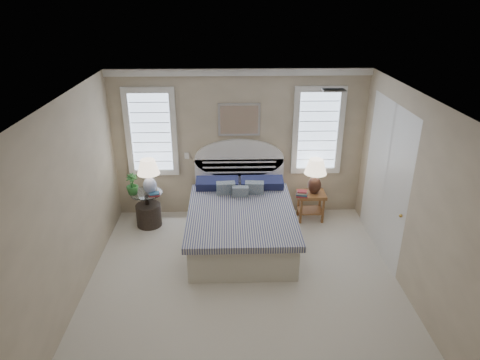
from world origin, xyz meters
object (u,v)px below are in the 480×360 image
side_table_left (147,205)px  lamp_left (149,173)px  nightstand_right (311,200)px  bed (241,220)px  floor_pot (149,215)px  lamp_right (315,172)px

side_table_left → lamp_left: size_ratio=0.99×
nightstand_right → lamp_left: (-2.87, -0.12, 0.63)m
side_table_left → nightstand_right: side_table_left is taller
side_table_left → nightstand_right: (2.95, 0.10, -0.00)m
bed → floor_pot: bearing=161.2°
side_table_left → lamp_left: lamp_left is taller
bed → side_table_left: (-1.65, 0.59, 0.00)m
nightstand_right → lamp_right: 0.54m
floor_pot → lamp_right: bearing=3.1°
lamp_right → side_table_left: bearing=-177.6°
nightstand_right → lamp_left: 2.94m
nightstand_right → lamp_right: size_ratio=0.81×
lamp_left → lamp_right: bearing=2.8°
bed → nightstand_right: bed is taller
side_table_left → lamp_left: 0.63m
lamp_right → lamp_left: bearing=-177.2°
lamp_right → bed: bearing=-152.0°
nightstand_right → lamp_right: lamp_right is taller
side_table_left → floor_pot: size_ratio=1.42×
bed → nightstand_right: 1.47m
floor_pot → side_table_left: bearing=113.7°
nightstand_right → bed: bearing=-152.0°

